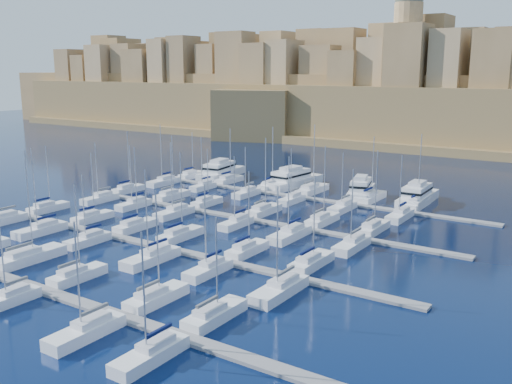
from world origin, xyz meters
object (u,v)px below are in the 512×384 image
Objects in this scene: motor_yacht_b at (292,179)px; motor_yacht_d at (417,196)px; sailboat_4 at (156,297)px; motor_yacht_c at (361,189)px; sailboat_2 at (30,257)px; motor_yacht_a at (221,171)px.

motor_yacht_d is (31.43, -1.11, 0.00)m from motor_yacht_b.
motor_yacht_b is (-21.94, 70.89, 0.98)m from sailboat_4.
motor_yacht_c is 12.65m from motor_yacht_d.
sailboat_2 reaches higher than motor_yacht_c.
motor_yacht_a is 0.96× the size of motor_yacht_b.
motor_yacht_a and motor_yacht_b have the same top height.
motor_yacht_a is at bearing 179.29° from motor_yacht_d.
motor_yacht_a is at bearing 103.86° from sailboat_2.
sailboat_4 is 0.89× the size of motor_yacht_d.
motor_yacht_c is at bearing -176.89° from motor_yacht_d.
sailboat_2 is at bearing -117.50° from motor_yacht_d.
sailboat_2 is 1.10× the size of motor_yacht_c.
motor_yacht_d is (9.49, 69.78, 0.98)m from sailboat_4.
motor_yacht_c is at bearing 92.61° from sailboat_4.
motor_yacht_c is (-3.14, 69.09, 0.98)m from sailboat_4.
sailboat_2 is at bearing -108.82° from motor_yacht_c.
sailboat_2 is 77.77m from motor_yacht_d.
motor_yacht_d is at bearing 3.11° from motor_yacht_c.
motor_yacht_b is 31.45m from motor_yacht_d.
sailboat_4 is at bearing -97.74° from motor_yacht_d.
motor_yacht_d is at bearing -2.01° from motor_yacht_b.
sailboat_4 is 69.17m from motor_yacht_c.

